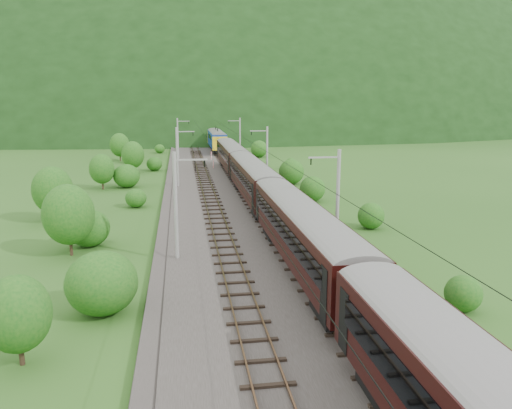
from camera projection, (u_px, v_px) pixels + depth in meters
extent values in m
plane|color=#275119|center=(259.00, 258.00, 38.58)|extent=(600.00, 600.00, 0.00)
cube|color=#38332D|center=(243.00, 224.00, 48.22)|extent=(14.00, 220.00, 0.30)
cube|color=brown|center=(210.00, 222.00, 47.69)|extent=(0.08, 220.00, 0.15)
cube|color=brown|center=(225.00, 221.00, 47.90)|extent=(0.08, 220.00, 0.15)
cube|color=black|center=(218.00, 223.00, 47.82)|extent=(2.40, 220.00, 0.12)
cube|color=brown|center=(260.00, 220.00, 48.39)|extent=(0.08, 220.00, 0.15)
cube|color=brown|center=(274.00, 220.00, 48.60)|extent=(0.08, 220.00, 0.15)
cube|color=black|center=(267.00, 221.00, 48.52)|extent=(2.40, 220.00, 0.12)
cylinder|color=gray|center=(176.00, 206.00, 36.78)|extent=(0.28, 0.28, 8.00)
cube|color=gray|center=(191.00, 160.00, 36.24)|extent=(2.40, 0.12, 0.12)
cylinder|color=black|center=(205.00, 164.00, 36.45)|extent=(0.10, 0.10, 0.50)
cylinder|color=gray|center=(177.00, 157.00, 67.72)|extent=(0.28, 0.28, 8.00)
cube|color=gray|center=(185.00, 132.00, 67.19)|extent=(2.40, 0.12, 0.12)
cylinder|color=black|center=(193.00, 134.00, 67.40)|extent=(0.10, 0.10, 0.50)
cylinder|color=gray|center=(178.00, 139.00, 98.67)|extent=(0.28, 0.28, 8.00)
cube|color=gray|center=(183.00, 121.00, 98.14)|extent=(2.40, 0.12, 0.12)
cylinder|color=black|center=(189.00, 123.00, 98.35)|extent=(0.10, 0.10, 0.50)
cylinder|color=gray|center=(178.00, 129.00, 129.62)|extent=(0.28, 0.28, 8.00)
cube|color=gray|center=(182.00, 116.00, 129.09)|extent=(2.40, 0.12, 0.12)
cylinder|color=black|center=(186.00, 117.00, 129.30)|extent=(0.10, 0.10, 0.50)
cylinder|color=gray|center=(178.00, 123.00, 160.57)|extent=(0.28, 0.28, 8.00)
cube|color=gray|center=(182.00, 112.00, 160.04)|extent=(2.40, 0.12, 0.12)
cylinder|color=black|center=(185.00, 113.00, 160.24)|extent=(0.10, 0.10, 0.50)
cylinder|color=gray|center=(338.00, 201.00, 38.59)|extent=(0.28, 0.28, 8.00)
cube|color=gray|center=(324.00, 157.00, 37.70)|extent=(2.40, 0.12, 0.12)
cylinder|color=black|center=(311.00, 162.00, 37.62)|extent=(0.10, 0.10, 0.50)
cylinder|color=gray|center=(267.00, 155.00, 69.53)|extent=(0.28, 0.28, 8.00)
cube|color=gray|center=(259.00, 131.00, 68.65)|extent=(2.40, 0.12, 0.12)
cylinder|color=black|center=(251.00, 133.00, 68.57)|extent=(0.10, 0.10, 0.50)
cylinder|color=gray|center=(240.00, 138.00, 100.48)|extent=(0.28, 0.28, 8.00)
cube|color=gray|center=(234.00, 121.00, 99.60)|extent=(2.40, 0.12, 0.12)
cylinder|color=black|center=(229.00, 122.00, 99.52)|extent=(0.10, 0.10, 0.50)
cylinder|color=gray|center=(226.00, 129.00, 131.43)|extent=(0.28, 0.28, 8.00)
cube|color=gray|center=(221.00, 116.00, 130.55)|extent=(2.40, 0.12, 0.12)
cylinder|color=black|center=(217.00, 117.00, 130.46)|extent=(0.10, 0.10, 0.50)
cylinder|color=gray|center=(217.00, 123.00, 162.38)|extent=(0.28, 0.28, 8.00)
cube|color=gray|center=(213.00, 112.00, 161.50)|extent=(2.40, 0.12, 0.12)
cylinder|color=black|center=(210.00, 113.00, 161.41)|extent=(0.10, 0.10, 0.50)
cylinder|color=black|center=(217.00, 153.00, 46.42)|extent=(0.03, 198.00, 0.03)
cylinder|color=black|center=(267.00, 152.00, 47.12)|extent=(0.03, 198.00, 0.03)
ellipsoid|color=black|center=(190.00, 120.00, 290.03)|extent=(504.00, 360.00, 244.00)
cube|color=black|center=(399.00, 388.00, 19.35)|extent=(2.32, 3.38, 0.95)
cube|color=black|center=(303.00, 232.00, 34.17)|extent=(3.06, 23.22, 3.17)
cylinder|color=gray|center=(303.00, 212.00, 33.87)|extent=(3.06, 23.11, 3.06)
cube|color=black|center=(281.00, 227.00, 33.86)|extent=(0.05, 20.44, 1.21)
cube|color=black|center=(325.00, 226.00, 34.31)|extent=(0.05, 20.44, 1.21)
cube|color=black|center=(338.00, 308.00, 26.73)|extent=(2.32, 3.38, 0.95)
cube|color=black|center=(279.00, 231.00, 42.46)|extent=(2.32, 3.38, 0.95)
cube|color=black|center=(253.00, 178.00, 57.27)|extent=(3.06, 23.22, 3.17)
cylinder|color=gray|center=(253.00, 166.00, 56.97)|extent=(3.06, 23.11, 3.06)
cube|color=black|center=(239.00, 175.00, 56.96)|extent=(0.05, 20.44, 1.21)
cube|color=black|center=(266.00, 175.00, 57.42)|extent=(0.05, 20.44, 1.21)
cube|color=black|center=(265.00, 211.00, 49.84)|extent=(2.32, 3.38, 0.95)
cube|color=black|center=(244.00, 184.00, 65.56)|extent=(2.32, 3.38, 0.95)
cube|color=black|center=(232.00, 155.00, 80.37)|extent=(3.06, 23.22, 3.17)
cylinder|color=gray|center=(232.00, 146.00, 80.08)|extent=(3.06, 23.11, 3.06)
cube|color=black|center=(222.00, 153.00, 80.07)|extent=(0.05, 20.44, 1.21)
cube|color=black|center=(241.00, 153.00, 80.52)|extent=(0.05, 20.44, 1.21)
cube|color=black|center=(237.00, 175.00, 72.94)|extent=(2.32, 3.38, 0.95)
cube|color=black|center=(227.00, 162.00, 88.66)|extent=(2.32, 3.38, 0.95)
cube|color=#133799|center=(217.00, 139.00, 112.67)|extent=(3.06, 19.00, 3.17)
cylinder|color=gray|center=(217.00, 133.00, 112.37)|extent=(3.06, 18.91, 3.06)
cube|color=black|center=(210.00, 137.00, 112.36)|extent=(0.05, 16.72, 1.21)
cube|color=black|center=(223.00, 137.00, 112.81)|extent=(0.05, 16.72, 1.21)
cube|color=black|center=(219.00, 151.00, 106.66)|extent=(2.32, 3.38, 0.95)
cube|color=black|center=(215.00, 145.00, 119.53)|extent=(2.32, 3.38, 0.95)
cube|color=yellow|center=(214.00, 137.00, 121.71)|extent=(3.12, 0.50, 2.85)
cube|color=yellow|center=(220.00, 144.00, 103.72)|extent=(3.12, 0.50, 2.85)
cube|color=black|center=(216.00, 129.00, 115.12)|extent=(0.08, 1.60, 0.95)
cylinder|color=red|center=(213.00, 164.00, 85.96)|extent=(0.14, 0.14, 1.31)
cylinder|color=red|center=(211.00, 156.00, 98.10)|extent=(0.16, 0.16, 1.53)
cylinder|color=black|center=(195.00, 166.00, 81.82)|extent=(0.13, 0.13, 1.89)
sphere|color=red|center=(195.00, 160.00, 81.62)|extent=(0.23, 0.23, 0.23)
ellipsoid|color=#175316|center=(102.00, 283.00, 28.20)|extent=(4.07, 4.07, 3.67)
ellipsoid|color=#175316|center=(89.00, 228.00, 41.25)|extent=(3.48, 3.48, 3.13)
ellipsoid|color=#175316|center=(136.00, 198.00, 56.19)|extent=(2.38, 2.38, 2.14)
ellipsoid|color=#175316|center=(127.00, 176.00, 68.65)|extent=(3.60, 3.60, 3.24)
ellipsoid|color=#175316|center=(154.00, 164.00, 84.68)|extent=(2.62, 2.62, 2.36)
ellipsoid|color=#175316|center=(130.00, 157.00, 94.60)|extent=(2.48, 2.48, 2.23)
ellipsoid|color=#175316|center=(160.00, 149.00, 112.04)|extent=(2.22, 2.22, 2.00)
ellipsoid|color=#175316|center=(158.00, 144.00, 123.80)|extent=(1.97, 1.97, 1.78)
cylinder|color=black|center=(20.00, 341.00, 22.83)|extent=(0.24, 0.24, 2.35)
ellipsoid|color=#175316|center=(17.00, 314.00, 22.55)|extent=(3.03, 3.03, 3.63)
cylinder|color=black|center=(70.00, 236.00, 38.82)|extent=(0.24, 0.24, 3.08)
ellipsoid|color=#175316|center=(68.00, 214.00, 38.45)|extent=(3.96, 3.96, 4.75)
cylinder|color=black|center=(54.00, 207.00, 49.31)|extent=(0.24, 0.24, 3.04)
ellipsoid|color=#175316|center=(53.00, 190.00, 48.95)|extent=(3.91, 3.91, 4.69)
cylinder|color=black|center=(102.00, 180.00, 67.35)|extent=(0.24, 0.24, 2.61)
ellipsoid|color=#175316|center=(102.00, 169.00, 67.04)|extent=(3.36, 3.36, 4.03)
cylinder|color=black|center=(133.00, 165.00, 81.95)|extent=(0.24, 0.24, 2.86)
ellipsoid|color=#175316|center=(133.00, 155.00, 81.61)|extent=(3.67, 3.67, 4.41)
cylinder|color=black|center=(120.00, 154.00, 97.88)|extent=(0.24, 0.24, 2.97)
ellipsoid|color=#175316|center=(120.00, 145.00, 97.52)|extent=(3.82, 3.82, 4.58)
ellipsoid|color=#175316|center=(463.00, 295.00, 28.72)|extent=(2.14, 2.14, 1.92)
ellipsoid|color=#175316|center=(371.00, 217.00, 46.95)|extent=(2.50, 2.50, 2.25)
ellipsoid|color=#175316|center=(312.00, 190.00, 59.41)|extent=(3.05, 3.05, 2.75)
ellipsoid|color=#175316|center=(291.00, 173.00, 71.35)|extent=(3.59, 3.59, 3.23)
ellipsoid|color=#175316|center=(291.00, 164.00, 86.48)|extent=(1.97, 1.97, 1.78)
ellipsoid|color=#175316|center=(259.00, 150.00, 104.09)|extent=(3.52, 3.52, 3.17)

